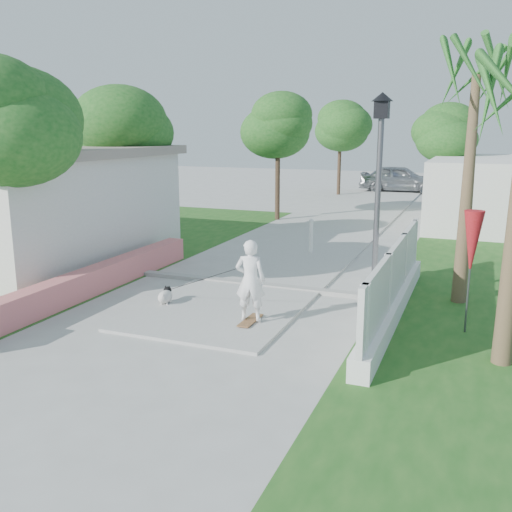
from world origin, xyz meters
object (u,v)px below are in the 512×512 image
at_px(street_lamp, 378,193).
at_px(patio_umbrella, 472,244).
at_px(skateboarder, 215,280).
at_px(parked_car, 400,179).
at_px(bollard, 311,235).
at_px(dog, 166,296).

relative_size(street_lamp, patio_umbrella, 1.93).
distance_m(street_lamp, skateboarder, 3.78).
bearing_deg(skateboarder, parked_car, -102.09).
bearing_deg(bollard, skateboarder, -91.50).
bearing_deg(street_lamp, dog, -158.96).
relative_size(dog, parked_car, 0.12).
bearing_deg(parked_car, dog, 174.00).
xyz_separation_m(bollard, dog, (-1.46, -6.10, -0.37)).
relative_size(street_lamp, skateboarder, 1.79).
distance_m(bollard, patio_umbrella, 7.25).
bearing_deg(patio_umbrella, parked_car, 100.56).
relative_size(street_lamp, parked_car, 0.94).
relative_size(street_lamp, dog, 7.80).
relative_size(patio_umbrella, skateboarder, 0.93).
distance_m(skateboarder, parked_car, 24.91).
bearing_deg(dog, bollard, 60.50).
height_order(street_lamp, dog, street_lamp).
distance_m(patio_umbrella, parked_car, 24.52).
xyz_separation_m(street_lamp, skateboarder, (-2.86, -1.82, -1.68)).
relative_size(skateboarder, parked_car, 0.53).
bearing_deg(dog, parked_car, 70.34).
xyz_separation_m(dog, parked_car, (1.57, 24.69, 0.58)).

